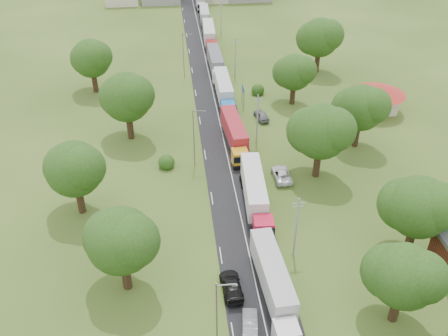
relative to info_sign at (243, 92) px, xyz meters
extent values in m
plane|color=#334717|center=(-5.20, -35.00, -3.00)|extent=(260.00, 260.00, 0.00)
cube|color=black|center=(-5.20, -15.00, -3.00)|extent=(8.00, 200.00, 0.04)
cylinder|color=slate|center=(0.00, -1.20, -1.00)|extent=(0.12, 0.12, 4.00)
cylinder|color=slate|center=(0.00, 1.20, -1.00)|extent=(0.12, 0.12, 4.00)
cube|color=navy|center=(0.00, 0.00, 0.60)|extent=(0.06, 3.00, 1.00)
cube|color=silver|center=(0.00, 0.00, 0.60)|extent=(0.07, 3.10, 0.06)
cylinder|color=gray|center=(0.30, -42.00, 1.50)|extent=(0.24, 0.24, 9.00)
cube|color=gray|center=(0.30, -42.00, 5.30)|extent=(1.60, 0.10, 0.10)
cube|color=gray|center=(0.30, -42.00, 4.80)|extent=(1.20, 0.10, 0.10)
cylinder|color=gray|center=(0.30, -14.00, 1.50)|extent=(0.24, 0.24, 9.00)
cube|color=gray|center=(0.30, -14.00, 5.30)|extent=(1.60, 0.10, 0.10)
cube|color=gray|center=(0.30, -14.00, 4.80)|extent=(1.20, 0.10, 0.10)
cylinder|color=gray|center=(0.30, 14.00, 1.50)|extent=(0.24, 0.24, 9.00)
cube|color=gray|center=(0.30, 14.00, 5.30)|extent=(1.60, 0.10, 0.10)
cube|color=gray|center=(0.30, 14.00, 4.80)|extent=(1.20, 0.10, 0.10)
cylinder|color=gray|center=(0.30, 42.00, 1.50)|extent=(0.24, 0.24, 9.00)
cube|color=gray|center=(0.30, 42.00, 5.30)|extent=(1.60, 0.10, 0.10)
cube|color=gray|center=(0.30, 42.00, 4.80)|extent=(1.20, 0.10, 0.10)
cylinder|color=slate|center=(-10.70, -55.00, 2.00)|extent=(0.16, 0.16, 10.00)
cube|color=slate|center=(-9.80, -55.00, 6.70)|extent=(1.80, 0.10, 0.10)
cube|color=slate|center=(-9.00, -55.00, 6.55)|extent=(0.50, 0.22, 0.15)
cylinder|color=slate|center=(-10.70, -20.00, 2.00)|extent=(0.16, 0.16, 10.00)
cube|color=slate|center=(-9.80, -20.00, 6.70)|extent=(1.80, 0.10, 0.10)
cube|color=slate|center=(-9.00, -20.00, 6.55)|extent=(0.50, 0.22, 0.15)
cylinder|color=slate|center=(-10.70, 15.00, 2.00)|extent=(0.16, 0.16, 10.00)
cube|color=slate|center=(-9.80, 15.00, 6.70)|extent=(1.80, 0.10, 0.10)
cube|color=slate|center=(-9.00, 15.00, 6.55)|extent=(0.50, 0.22, 0.15)
cylinder|color=#382616|center=(8.80, -53.00, -1.08)|extent=(1.04, 1.04, 3.85)
sphere|color=#233C10|center=(8.80, -53.00, 3.60)|extent=(7.00, 7.00, 7.00)
sphere|color=#233C10|center=(10.05, -54.00, 4.35)|extent=(5.50, 5.50, 5.50)
sphere|color=#233C10|center=(7.80, -51.75, 3.10)|extent=(6.00, 6.00, 6.00)
cylinder|color=#382616|center=(14.80, -43.00, -0.90)|extent=(1.08, 1.08, 4.20)
sphere|color=#233C10|center=(14.80, -43.00, 4.22)|extent=(7.70, 7.70, 7.70)
sphere|color=#233C10|center=(16.18, -44.10, 5.05)|extent=(6.05, 6.05, 6.05)
sphere|color=#233C10|center=(13.70, -41.63, 3.67)|extent=(6.60, 6.60, 6.60)
cylinder|color=#382616|center=(7.80, -25.00, -0.73)|extent=(1.12, 1.12, 4.55)
sphere|color=#233C10|center=(7.80, -25.00, 4.85)|extent=(8.40, 8.40, 8.40)
sphere|color=#233C10|center=(9.30, -26.20, 5.75)|extent=(6.60, 6.60, 6.60)
sphere|color=#233C10|center=(6.60, -23.50, 4.25)|extent=(7.20, 7.20, 7.20)
cylinder|color=#382616|center=(16.80, -17.00, -0.90)|extent=(1.08, 1.08, 4.20)
sphere|color=#233C10|center=(16.80, -17.00, 4.22)|extent=(7.70, 7.70, 7.70)
sphere|color=#233C10|center=(18.18, -18.10, 5.05)|extent=(6.05, 6.05, 6.05)
sphere|color=#233C10|center=(15.70, -15.63, 3.67)|extent=(6.60, 6.60, 6.60)
cylinder|color=#382616|center=(9.80, 0.00, -1.08)|extent=(1.04, 1.04, 3.85)
sphere|color=#233C10|center=(9.80, 0.00, 3.60)|extent=(7.00, 7.00, 7.00)
sphere|color=#233C10|center=(11.05, -1.00, 4.35)|extent=(5.50, 5.50, 5.50)
sphere|color=#233C10|center=(8.80, 1.25, 3.10)|extent=(6.00, 6.00, 6.00)
cylinder|color=#382616|center=(18.80, 15.00, -0.73)|extent=(1.12, 1.12, 4.55)
sphere|color=#233C10|center=(18.80, 15.00, 4.85)|extent=(8.40, 8.40, 8.40)
sphere|color=#233C10|center=(20.30, 13.80, 5.75)|extent=(6.60, 6.60, 6.60)
sphere|color=#233C10|center=(17.60, 16.50, 4.25)|extent=(7.20, 7.20, 7.20)
cylinder|color=#382616|center=(-20.20, -45.00, -0.90)|extent=(1.08, 1.08, 4.20)
sphere|color=#233C10|center=(-20.20, -45.00, 4.22)|extent=(7.70, 7.70, 7.70)
sphere|color=#233C10|center=(-18.82, -46.10, 5.05)|extent=(6.05, 6.05, 6.05)
sphere|color=#233C10|center=(-21.30, -43.63, 3.67)|extent=(6.60, 6.60, 6.60)
cylinder|color=#382616|center=(-27.20, -30.00, -0.90)|extent=(1.08, 1.08, 4.20)
sphere|color=#233C10|center=(-27.20, -30.00, 4.22)|extent=(7.70, 7.70, 7.70)
sphere|color=#233C10|center=(-25.82, -31.10, 5.05)|extent=(6.05, 6.05, 6.05)
sphere|color=#233C10|center=(-28.30, -28.63, 3.67)|extent=(6.60, 6.60, 6.60)
cylinder|color=#382616|center=(-21.20, -10.00, -0.73)|extent=(1.12, 1.12, 4.55)
sphere|color=#233C10|center=(-21.20, -10.00, 4.85)|extent=(8.40, 8.40, 8.40)
sphere|color=#233C10|center=(-19.70, -11.20, 5.75)|extent=(6.60, 6.60, 6.60)
sphere|color=#233C10|center=(-22.40, -8.50, 4.25)|extent=(7.20, 7.20, 7.20)
cylinder|color=#382616|center=(-29.20, 10.00, -0.90)|extent=(1.08, 1.08, 4.20)
sphere|color=#233C10|center=(-29.20, 10.00, 4.22)|extent=(7.70, 7.70, 7.70)
sphere|color=#233C10|center=(-27.82, 8.90, 5.05)|extent=(6.05, 6.05, 6.05)
sphere|color=#233C10|center=(-30.30, 11.37, 3.67)|extent=(6.60, 6.60, 6.60)
cube|color=beige|center=(24.80, -5.00, -1.00)|extent=(7.00, 5.00, 4.00)
cone|color=maroon|center=(24.80, -5.00, 1.90)|extent=(10.08, 10.08, 1.80)
cube|color=silver|center=(-3.57, -54.95, -1.39)|extent=(2.62, 2.62, 2.60)
cube|color=slate|center=(-3.57, -47.68, -2.22)|extent=(3.03, 12.05, 0.31)
cube|color=#B0AFB4|center=(-3.57, -47.37, -0.35)|extent=(3.25, 12.37, 3.12)
cylinder|color=black|center=(-3.57, -54.01, -2.48)|extent=(2.44, 1.04, 1.04)
cylinder|color=black|center=(-3.57, -44.04, -2.48)|extent=(2.44, 1.04, 1.04)
cylinder|color=black|center=(-3.57, -42.49, -2.48)|extent=(2.44, 1.04, 1.04)
cube|color=red|center=(-2.92, -38.24, -1.33)|extent=(2.74, 2.74, 2.70)
cube|color=black|center=(-2.92, -39.55, -0.95)|extent=(2.48, 0.17, 1.19)
cube|color=slate|center=(-2.92, -39.48, -2.41)|extent=(2.38, 0.39, 0.38)
cube|color=slate|center=(-2.92, -30.70, -2.19)|extent=(3.22, 12.52, 0.32)
cube|color=silver|center=(-2.92, -30.37, -0.25)|extent=(3.45, 12.86, 3.23)
cylinder|color=black|center=(-2.92, -39.22, -2.46)|extent=(2.53, 1.08, 1.08)
cylinder|color=black|center=(-2.92, -37.27, -2.46)|extent=(2.53, 1.08, 1.08)
cylinder|color=black|center=(-2.92, -26.92, -2.46)|extent=(2.53, 1.08, 1.08)
cylinder|color=black|center=(-2.92, -25.31, -2.46)|extent=(2.53, 1.08, 1.08)
cube|color=orange|center=(-3.54, -20.97, -1.42)|extent=(2.61, 2.61, 2.56)
cube|color=black|center=(-3.54, -22.21, -1.06)|extent=(2.35, 0.18, 1.12)
cube|color=slate|center=(-3.54, -22.15, -2.44)|extent=(2.26, 0.40, 0.36)
cube|color=slate|center=(-3.54, -13.81, -2.23)|extent=(3.13, 11.89, 0.31)
cube|color=maroon|center=(-3.54, -13.50, -0.39)|extent=(3.35, 12.21, 3.07)
cylinder|color=black|center=(-3.54, -21.89, -2.49)|extent=(2.40, 1.02, 1.02)
cylinder|color=black|center=(-3.54, -20.05, -2.49)|extent=(2.40, 1.02, 1.02)
cylinder|color=black|center=(-3.54, -10.23, -2.49)|extent=(2.40, 1.02, 1.02)
cylinder|color=black|center=(-3.54, -8.70, -2.49)|extent=(2.40, 1.02, 1.02)
cube|color=#1C68AD|center=(-3.41, -3.85, -1.36)|extent=(2.54, 2.54, 2.65)
cube|color=black|center=(-3.41, -5.13, -0.99)|extent=(2.43, 0.02, 1.16)
cube|color=slate|center=(-3.41, -5.07, -2.42)|extent=(2.33, 0.25, 0.37)
cube|color=slate|center=(-3.41, 3.55, -2.21)|extent=(2.45, 12.17, 0.32)
cube|color=silver|center=(-3.41, 3.87, -0.30)|extent=(2.66, 12.49, 3.17)
cylinder|color=black|center=(-3.41, -4.81, -2.47)|extent=(2.49, 1.06, 1.06)
cylinder|color=black|center=(-3.41, -2.90, -2.47)|extent=(2.49, 1.06, 1.06)
cylinder|color=black|center=(-3.41, 7.26, -2.47)|extent=(2.49, 1.06, 1.06)
cylinder|color=black|center=(-3.41, 8.84, -2.47)|extent=(2.49, 1.06, 1.06)
cube|color=white|center=(-3.59, 10.94, -1.40)|extent=(2.50, 2.50, 2.59)
cube|color=black|center=(-3.59, 9.68, -1.04)|extent=(2.38, 0.04, 1.14)
cube|color=slate|center=(-3.59, 9.75, -2.43)|extent=(2.28, 0.27, 0.36)
cube|color=slate|center=(-3.59, 18.18, -2.23)|extent=(2.47, 11.92, 0.31)
cube|color=#56585D|center=(-3.59, 18.49, -0.36)|extent=(2.68, 12.23, 3.10)
cylinder|color=black|center=(-3.59, 10.00, -2.48)|extent=(2.43, 1.03, 1.03)
cylinder|color=black|center=(-3.59, 11.87, -2.48)|extent=(2.43, 1.03, 1.03)
cylinder|color=black|center=(-3.59, 21.80, -2.48)|extent=(2.43, 1.03, 1.03)
cylinder|color=black|center=(-3.59, 23.35, -2.48)|extent=(2.43, 1.03, 1.03)
cube|color=maroon|center=(-3.37, 29.17, -1.35)|extent=(2.66, 2.66, 2.67)
cube|color=black|center=(-3.37, 27.88, -0.98)|extent=(2.45, 0.12, 1.17)
cube|color=slate|center=(-3.37, 27.94, -2.42)|extent=(2.35, 0.34, 0.37)
cube|color=slate|center=(-3.37, 36.63, -2.20)|extent=(2.94, 12.35, 0.32)
cube|color=silver|center=(-3.37, 36.95, -0.28)|extent=(3.16, 12.68, 3.20)
cylinder|color=black|center=(-3.37, 28.21, -2.47)|extent=(2.51, 1.07, 1.07)
cylinder|color=black|center=(-3.37, 30.13, -2.47)|extent=(2.51, 1.07, 1.07)
cylinder|color=black|center=(-3.37, 40.37, -2.47)|extent=(2.51, 1.07, 1.07)
cylinder|color=black|center=(-3.37, 41.97, -2.47)|extent=(2.51, 1.07, 1.07)
cube|color=#2A7131|center=(-3.17, 46.50, -1.54)|extent=(2.36, 2.36, 2.36)
cube|color=black|center=(-3.17, 45.36, -1.21)|extent=(2.17, 0.11, 1.04)
cube|color=slate|center=(-3.17, 45.42, -2.48)|extent=(2.09, 0.34, 0.33)
cube|color=slate|center=(-3.17, 53.12, -2.29)|extent=(2.63, 10.95, 0.28)
cube|color=#A3A3A7|center=(-3.17, 53.40, -0.59)|extent=(2.83, 11.24, 2.83)
cylinder|color=black|center=(-3.17, 45.65, -2.53)|extent=(2.22, 0.94, 0.94)
cylinder|color=black|center=(-3.17, 47.35, -2.53)|extent=(2.22, 0.94, 0.94)
cylinder|color=black|center=(-3.17, 56.42, -2.53)|extent=(2.22, 0.94, 0.94)
cylinder|color=black|center=(-3.17, 57.84, -2.53)|extent=(2.22, 0.94, 0.94)
cube|color=#AFAFAF|center=(-3.34, 63.50, -1.49)|extent=(2.45, 2.45, 2.43)
cube|color=black|center=(-3.34, 62.32, -1.15)|extent=(2.24, 0.13, 1.07)
cube|color=slate|center=(-3.34, 62.38, -2.47)|extent=(2.15, 0.36, 0.34)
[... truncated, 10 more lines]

